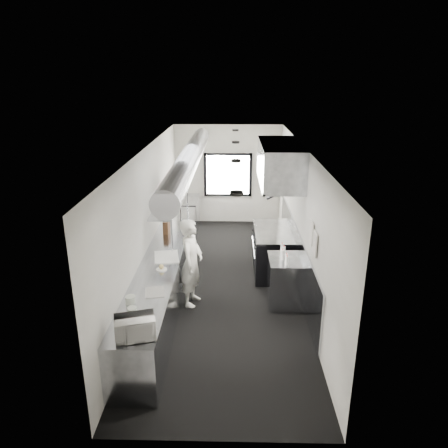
# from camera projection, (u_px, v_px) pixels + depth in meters

# --- Properties ---
(floor) EXTENTS (3.00, 8.00, 0.01)m
(floor) POSITION_uv_depth(u_px,v_px,m) (225.00, 284.00, 8.84)
(floor) COLOR black
(floor) RESTS_ON ground
(ceiling) EXTENTS (3.00, 8.00, 0.01)m
(ceiling) POSITION_uv_depth(u_px,v_px,m) (225.00, 149.00, 7.90)
(ceiling) COLOR white
(ceiling) RESTS_ON wall_back
(wall_back) EXTENTS (3.00, 0.02, 2.80)m
(wall_back) POSITION_uv_depth(u_px,v_px,m) (228.00, 175.00, 12.14)
(wall_back) COLOR silver
(wall_back) RESTS_ON floor
(wall_front) EXTENTS (3.00, 0.02, 2.80)m
(wall_front) POSITION_uv_depth(u_px,v_px,m) (217.00, 341.00, 4.60)
(wall_front) COLOR silver
(wall_front) RESTS_ON floor
(wall_left) EXTENTS (0.02, 8.00, 2.80)m
(wall_left) POSITION_uv_depth(u_px,v_px,m) (149.00, 220.00, 8.40)
(wall_left) COLOR silver
(wall_left) RESTS_ON floor
(wall_right) EXTENTS (0.02, 8.00, 2.80)m
(wall_right) POSITION_uv_depth(u_px,v_px,m) (302.00, 221.00, 8.34)
(wall_right) COLOR silver
(wall_right) RESTS_ON floor
(wall_cladding) EXTENTS (0.03, 5.50, 1.10)m
(wall_cladding) POSITION_uv_depth(u_px,v_px,m) (296.00, 255.00, 8.90)
(wall_cladding) COLOR gray
(wall_cladding) RESTS_ON wall_right
(hvac_duct) EXTENTS (0.40, 6.40, 0.40)m
(hvac_duct) POSITION_uv_depth(u_px,v_px,m) (190.00, 158.00, 8.38)
(hvac_duct) COLOR #999AA1
(hvac_duct) RESTS_ON ceiling
(service_window) EXTENTS (1.36, 0.05, 1.25)m
(service_window) POSITION_uv_depth(u_px,v_px,m) (228.00, 175.00, 12.11)
(service_window) COLOR white
(service_window) RESTS_ON wall_back
(exhaust_hood) EXTENTS (0.81, 2.20, 0.88)m
(exhaust_hood) POSITION_uv_depth(u_px,v_px,m) (280.00, 163.00, 8.68)
(exhaust_hood) COLOR gray
(exhaust_hood) RESTS_ON ceiling
(prep_counter) EXTENTS (0.70, 6.00, 0.90)m
(prep_counter) POSITION_uv_depth(u_px,v_px,m) (165.00, 275.00, 8.24)
(prep_counter) COLOR gray
(prep_counter) RESTS_ON floor
(pass_shelf) EXTENTS (0.45, 3.00, 0.68)m
(pass_shelf) POSITION_uv_depth(u_px,v_px,m) (171.00, 199.00, 9.29)
(pass_shelf) COLOR gray
(pass_shelf) RESTS_ON prep_counter
(range) EXTENTS (0.88, 1.60, 0.94)m
(range) POSITION_uv_depth(u_px,v_px,m) (273.00, 251.00, 9.32)
(range) COLOR black
(range) RESTS_ON floor
(bottle_station) EXTENTS (0.65, 0.80, 0.90)m
(bottle_station) POSITION_uv_depth(u_px,v_px,m) (286.00, 281.00, 8.00)
(bottle_station) COLOR gray
(bottle_station) RESTS_ON floor
(far_work_table) EXTENTS (0.70, 1.20, 0.90)m
(far_work_table) POSITION_uv_depth(u_px,v_px,m) (185.00, 215.00, 11.73)
(far_work_table) COLOR gray
(far_work_table) RESTS_ON floor
(notice_sheet_a) EXTENTS (0.02, 0.28, 0.38)m
(notice_sheet_a) POSITION_uv_depth(u_px,v_px,m) (311.00, 233.00, 7.14)
(notice_sheet_a) COLOR silver
(notice_sheet_a) RESTS_ON wall_right
(notice_sheet_b) EXTENTS (0.02, 0.28, 0.38)m
(notice_sheet_b) POSITION_uv_depth(u_px,v_px,m) (315.00, 244.00, 6.83)
(notice_sheet_b) COLOR silver
(notice_sheet_b) RESTS_ON wall_right
(line_cook) EXTENTS (0.52, 0.68, 1.67)m
(line_cook) POSITION_uv_depth(u_px,v_px,m) (191.00, 262.00, 7.86)
(line_cook) COLOR silver
(line_cook) RESTS_ON floor
(microwave) EXTENTS (0.55, 0.48, 0.28)m
(microwave) POSITION_uv_depth(u_px,v_px,m) (135.00, 327.00, 5.48)
(microwave) COLOR silver
(microwave) RESTS_ON prep_counter
(deli_tub_a) EXTENTS (0.20, 0.20, 0.11)m
(deli_tub_a) POSITION_uv_depth(u_px,v_px,m) (130.00, 300.00, 6.33)
(deli_tub_a) COLOR silver
(deli_tub_a) RESTS_ON prep_counter
(deli_tub_b) EXTENTS (0.16, 0.16, 0.10)m
(deli_tub_b) POSITION_uv_depth(u_px,v_px,m) (132.00, 311.00, 6.05)
(deli_tub_b) COLOR silver
(deli_tub_b) RESTS_ON prep_counter
(newspaper) EXTENTS (0.35, 0.41, 0.01)m
(newspaper) POSITION_uv_depth(u_px,v_px,m) (155.00, 292.00, 6.65)
(newspaper) COLOR beige
(newspaper) RESTS_ON prep_counter
(small_plate) EXTENTS (0.24, 0.24, 0.02)m
(small_plate) POSITION_uv_depth(u_px,v_px,m) (162.00, 269.00, 7.41)
(small_plate) COLOR white
(small_plate) RESTS_ON prep_counter
(pastry) EXTENTS (0.08, 0.08, 0.08)m
(pastry) POSITION_uv_depth(u_px,v_px,m) (161.00, 267.00, 7.40)
(pastry) COLOR #E0C676
(pastry) RESTS_ON small_plate
(cutting_board) EXTENTS (0.53, 0.65, 0.02)m
(cutting_board) POSITION_uv_depth(u_px,v_px,m) (167.00, 257.00, 7.91)
(cutting_board) COLOR white
(cutting_board) RESTS_ON prep_counter
(knife_block) EXTENTS (0.13, 0.25, 0.27)m
(knife_block) POSITION_uv_depth(u_px,v_px,m) (167.00, 227.00, 9.08)
(knife_block) COLOR #57321E
(knife_block) RESTS_ON prep_counter
(plate_stack_a) EXTENTS (0.23, 0.23, 0.26)m
(plate_stack_a) POSITION_uv_depth(u_px,v_px,m) (164.00, 202.00, 8.48)
(plate_stack_a) COLOR white
(plate_stack_a) RESTS_ON pass_shelf
(plate_stack_b) EXTENTS (0.27, 0.27, 0.28)m
(plate_stack_b) POSITION_uv_depth(u_px,v_px,m) (169.00, 194.00, 9.01)
(plate_stack_b) COLOR white
(plate_stack_b) RESTS_ON pass_shelf
(plate_stack_c) EXTENTS (0.29, 0.29, 0.36)m
(plate_stack_c) POSITION_uv_depth(u_px,v_px,m) (171.00, 186.00, 9.48)
(plate_stack_c) COLOR white
(plate_stack_c) RESTS_ON pass_shelf
(plate_stack_d) EXTENTS (0.26, 0.26, 0.38)m
(plate_stack_d) POSITION_uv_depth(u_px,v_px,m) (175.00, 181.00, 9.89)
(plate_stack_d) COLOR white
(plate_stack_d) RESTS_ON pass_shelf
(squeeze_bottle_a) EXTENTS (0.07, 0.07, 0.17)m
(squeeze_bottle_a) POSITION_uv_depth(u_px,v_px,m) (287.00, 261.00, 7.58)
(squeeze_bottle_a) COLOR white
(squeeze_bottle_a) RESTS_ON bottle_station
(squeeze_bottle_b) EXTENTS (0.06, 0.06, 0.17)m
(squeeze_bottle_b) POSITION_uv_depth(u_px,v_px,m) (286.00, 259.00, 7.66)
(squeeze_bottle_b) COLOR white
(squeeze_bottle_b) RESTS_ON bottle_station
(squeeze_bottle_c) EXTENTS (0.08, 0.08, 0.19)m
(squeeze_bottle_c) POSITION_uv_depth(u_px,v_px,m) (282.00, 255.00, 7.80)
(squeeze_bottle_c) COLOR white
(squeeze_bottle_c) RESTS_ON bottle_station
(squeeze_bottle_d) EXTENTS (0.07, 0.07, 0.17)m
(squeeze_bottle_d) POSITION_uv_depth(u_px,v_px,m) (284.00, 251.00, 7.98)
(squeeze_bottle_d) COLOR white
(squeeze_bottle_d) RESTS_ON bottle_station
(squeeze_bottle_e) EXTENTS (0.06, 0.06, 0.17)m
(squeeze_bottle_e) POSITION_uv_depth(u_px,v_px,m) (282.00, 248.00, 8.13)
(squeeze_bottle_e) COLOR white
(squeeze_bottle_e) RESTS_ON bottle_station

